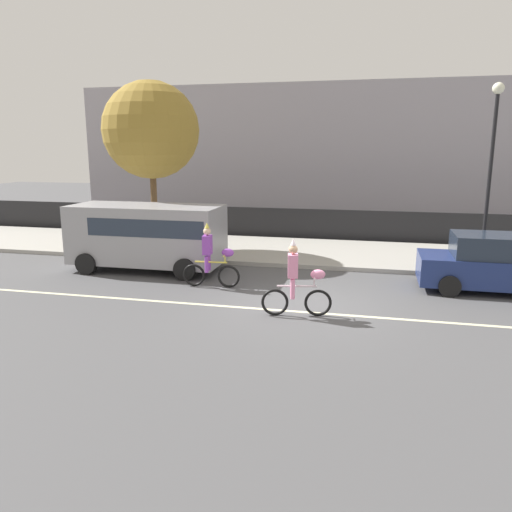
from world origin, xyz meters
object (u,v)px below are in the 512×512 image
(parade_cyclist_purple, at_px, (211,259))
(street_lamp_post, at_px, (492,149))
(parade_cyclist_pink, at_px, (297,283))
(parked_van_grey, at_px, (149,233))
(parked_car_navy, at_px, (493,265))

(parade_cyclist_purple, relative_size, street_lamp_post, 0.33)
(parade_cyclist_purple, distance_m, parade_cyclist_pink, 3.47)
(parade_cyclist_purple, relative_size, parked_van_grey, 0.38)
(parade_cyclist_purple, bearing_deg, street_lamp_post, 25.64)
(parked_van_grey, relative_size, street_lamp_post, 0.85)
(street_lamp_post, bearing_deg, parked_car_navy, -94.51)
(parked_car_navy, bearing_deg, parked_van_grey, 179.55)
(parade_cyclist_purple, height_order, parade_cyclist_pink, same)
(parked_car_navy, xyz_separation_m, street_lamp_post, (0.20, 2.49, 3.21))
(parade_cyclist_pink, bearing_deg, street_lamp_post, 48.09)
(parade_cyclist_purple, xyz_separation_m, parade_cyclist_pink, (2.84, -2.00, 0.00))
(street_lamp_post, bearing_deg, parade_cyclist_purple, -154.36)
(parked_car_navy, distance_m, street_lamp_post, 4.06)
(parade_cyclist_purple, distance_m, parked_car_navy, 8.07)
(street_lamp_post, bearing_deg, parade_cyclist_pink, -131.91)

